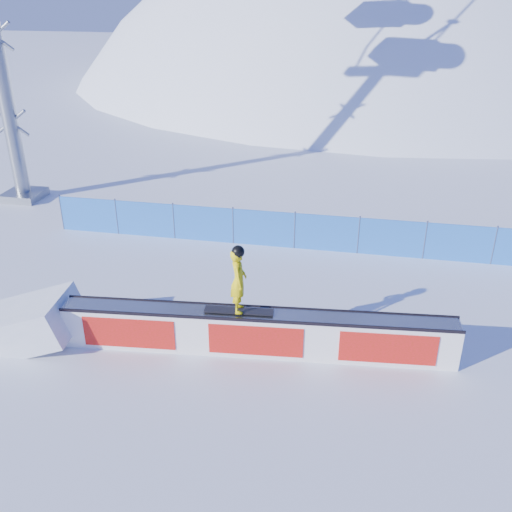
# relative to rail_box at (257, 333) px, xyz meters

# --- Properties ---
(ground) EXTENTS (160.00, 160.00, 0.00)m
(ground) POSITION_rel_rail_box_xyz_m (3.10, 1.30, -0.53)
(ground) COLOR white
(ground) RESTS_ON ground
(snow_hill) EXTENTS (64.00, 64.00, 64.00)m
(snow_hill) POSITION_rel_rail_box_xyz_m (3.10, 43.30, -18.53)
(snow_hill) COLOR white
(snow_hill) RESTS_ON ground
(safety_fence) EXTENTS (22.05, 0.05, 1.30)m
(safety_fence) POSITION_rel_rail_box_xyz_m (3.10, 5.80, 0.07)
(safety_fence) COLOR blue
(safety_fence) RESTS_ON ground
(rail_box) EXTENTS (8.98, 1.42, 1.07)m
(rail_box) POSITION_rel_rail_box_xyz_m (0.00, 0.00, 0.00)
(rail_box) COLOR white
(rail_box) RESTS_ON ground
(snow_ramp) EXTENTS (2.75, 1.86, 1.63)m
(snow_ramp) POSITION_rel_rail_box_xyz_m (-5.58, -0.49, -0.53)
(snow_ramp) COLOR white
(snow_ramp) RESTS_ON ground
(snowboarder) EXTENTS (1.57, 0.61, 1.62)m
(snowboarder) POSITION_rel_rail_box_xyz_m (-0.41, -0.04, 1.34)
(snowboarder) COLOR black
(snowboarder) RESTS_ON rail_box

